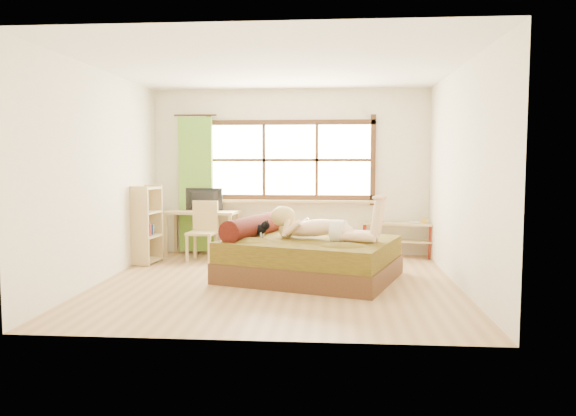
# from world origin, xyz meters

# --- Properties ---
(floor) EXTENTS (4.50, 4.50, 0.00)m
(floor) POSITION_xyz_m (0.00, 0.00, 0.00)
(floor) COLOR #9E754C
(floor) RESTS_ON ground
(ceiling) EXTENTS (4.50, 4.50, 0.00)m
(ceiling) POSITION_xyz_m (0.00, 0.00, 2.70)
(ceiling) COLOR white
(ceiling) RESTS_ON wall_back
(wall_back) EXTENTS (4.50, 0.00, 4.50)m
(wall_back) POSITION_xyz_m (0.00, 2.25, 1.35)
(wall_back) COLOR silver
(wall_back) RESTS_ON floor
(wall_front) EXTENTS (4.50, 0.00, 4.50)m
(wall_front) POSITION_xyz_m (0.00, -2.25, 1.35)
(wall_front) COLOR silver
(wall_front) RESTS_ON floor
(wall_left) EXTENTS (0.00, 4.50, 4.50)m
(wall_left) POSITION_xyz_m (-2.25, 0.00, 1.35)
(wall_left) COLOR silver
(wall_left) RESTS_ON floor
(wall_right) EXTENTS (0.00, 4.50, 4.50)m
(wall_right) POSITION_xyz_m (2.25, 0.00, 1.35)
(wall_right) COLOR silver
(wall_right) RESTS_ON floor
(window) EXTENTS (2.80, 0.16, 1.46)m
(window) POSITION_xyz_m (0.00, 2.22, 1.51)
(window) COLOR #FFEDBF
(window) RESTS_ON wall_back
(curtain) EXTENTS (0.55, 0.10, 2.20)m
(curtain) POSITION_xyz_m (-1.55, 2.13, 1.15)
(curtain) COLOR #518A25
(curtain) RESTS_ON wall_back
(bed) EXTENTS (2.52, 2.26, 0.80)m
(bed) POSITION_xyz_m (0.36, 0.35, 0.29)
(bed) COLOR #381B10
(bed) RESTS_ON floor
(woman) EXTENTS (1.53, 0.86, 0.63)m
(woman) POSITION_xyz_m (0.56, 0.28, 0.84)
(woman) COLOR beige
(woman) RESTS_ON bed
(kitten) EXTENTS (0.34, 0.22, 0.25)m
(kitten) POSITION_xyz_m (-0.31, 0.43, 0.65)
(kitten) COLOR black
(kitten) RESTS_ON bed
(desk) EXTENTS (1.22, 0.65, 0.73)m
(desk) POSITION_xyz_m (-1.42, 1.95, 0.63)
(desk) COLOR tan
(desk) RESTS_ON floor
(monitor) EXTENTS (0.64, 0.15, 0.36)m
(monitor) POSITION_xyz_m (-1.42, 2.00, 0.91)
(monitor) COLOR black
(monitor) RESTS_ON desk
(chair) EXTENTS (0.45, 0.45, 0.92)m
(chair) POSITION_xyz_m (-1.31, 1.58, 0.51)
(chair) COLOR tan
(chair) RESTS_ON floor
(pipe_shelf) EXTENTS (1.15, 0.45, 0.63)m
(pipe_shelf) POSITION_xyz_m (1.74, 2.07, 0.41)
(pipe_shelf) COLOR tan
(pipe_shelf) RESTS_ON floor
(cup) EXTENTS (0.14, 0.14, 0.09)m
(cup) POSITION_xyz_m (1.42, 2.07, 0.61)
(cup) COLOR gray
(cup) RESTS_ON pipe_shelf
(book) EXTENTS (0.19, 0.23, 0.02)m
(book) POSITION_xyz_m (1.92, 2.07, 0.57)
(book) COLOR gray
(book) RESTS_ON pipe_shelf
(bookshelf) EXTENTS (0.35, 0.54, 1.16)m
(bookshelf) POSITION_xyz_m (-2.08, 1.21, 0.59)
(bookshelf) COLOR tan
(bookshelf) RESTS_ON floor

